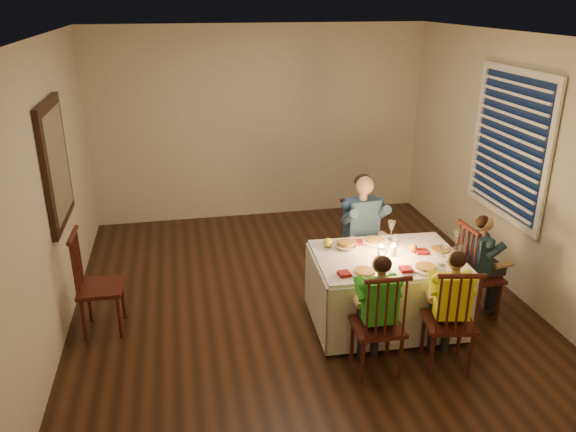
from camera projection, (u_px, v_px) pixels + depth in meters
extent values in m
plane|color=black|center=(299.00, 300.00, 5.78)|extent=(5.00, 5.00, 0.00)
cube|color=beige|center=(49.00, 195.00, 4.89)|extent=(0.02, 5.00, 2.60)
cube|color=beige|center=(515.00, 166.00, 5.72)|extent=(0.02, 5.00, 2.60)
cube|color=beige|center=(260.00, 124.00, 7.59)|extent=(4.50, 0.02, 2.60)
plane|color=white|center=(302.00, 36.00, 4.83)|extent=(5.00, 5.00, 0.00)
cube|color=silver|center=(388.00, 258.00, 5.14)|extent=(1.35, 0.99, 0.04)
cube|color=silver|center=(371.00, 267.00, 5.70)|extent=(1.35, 0.08, 0.64)
cube|color=silver|center=(403.00, 317.00, 4.82)|extent=(1.35, 0.08, 0.64)
cube|color=silver|center=(452.00, 285.00, 5.36)|extent=(0.06, 0.98, 0.64)
cube|color=silver|center=(316.00, 295.00, 5.17)|extent=(0.06, 0.98, 0.64)
cylinder|color=white|center=(375.00, 242.00, 5.41)|extent=(0.27, 0.27, 0.02)
cylinder|color=white|center=(365.00, 273.00, 4.80)|extent=(0.27, 0.27, 0.02)
cylinder|color=white|center=(425.00, 268.00, 4.88)|extent=(0.27, 0.27, 0.02)
cylinder|color=white|center=(440.00, 251.00, 5.22)|extent=(0.27, 0.27, 0.02)
cylinder|color=white|center=(381.00, 252.00, 5.10)|extent=(0.06, 0.06, 0.10)
cylinder|color=white|center=(393.00, 251.00, 5.12)|extent=(0.06, 0.06, 0.10)
sphere|color=yellow|center=(328.00, 243.00, 5.30)|extent=(0.09, 0.09, 0.09)
sphere|color=#E05712|center=(413.00, 248.00, 5.20)|extent=(0.08, 0.08, 0.08)
imported|color=white|center=(346.00, 246.00, 5.28)|extent=(0.26, 0.26, 0.05)
cube|color=black|center=(55.00, 164.00, 5.10)|extent=(0.05, 0.95, 1.15)
cube|color=white|center=(59.00, 164.00, 5.10)|extent=(0.01, 0.78, 0.98)
cube|color=black|center=(511.00, 145.00, 5.74)|extent=(0.01, 1.20, 1.40)
cube|color=white|center=(510.00, 145.00, 5.73)|extent=(0.03, 1.34, 1.54)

